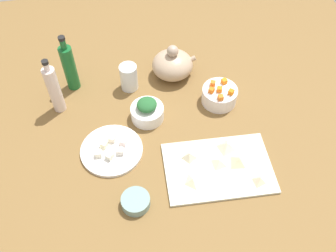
# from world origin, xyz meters

# --- Properties ---
(tabletop) EXTENTS (1.90, 1.90, 0.03)m
(tabletop) POSITION_xyz_m (0.00, 0.00, 0.01)
(tabletop) COLOR brown
(tabletop) RESTS_ON ground
(cutting_board) EXTENTS (0.36, 0.25, 0.01)m
(cutting_board) POSITION_xyz_m (0.14, -0.17, 0.03)
(cutting_board) COLOR silver
(cutting_board) RESTS_ON tabletop
(plate_tofu) EXTENTS (0.21, 0.21, 0.01)m
(plate_tofu) POSITION_xyz_m (-0.20, -0.04, 0.04)
(plate_tofu) COLOR white
(plate_tofu) RESTS_ON tabletop
(bowl_greens) EXTENTS (0.12, 0.12, 0.05)m
(bowl_greens) POSITION_xyz_m (-0.06, 0.09, 0.06)
(bowl_greens) COLOR white
(bowl_greens) RESTS_ON tabletop
(bowl_carrots) EXTENTS (0.13, 0.13, 0.06)m
(bowl_carrots) POSITION_xyz_m (0.22, 0.12, 0.06)
(bowl_carrots) COLOR white
(bowl_carrots) RESTS_ON tabletop
(bowl_small_side) EXTENTS (0.09, 0.09, 0.03)m
(bowl_small_side) POSITION_xyz_m (-0.15, -0.25, 0.05)
(bowl_small_side) COLOR #769A96
(bowl_small_side) RESTS_ON tabletop
(teapot) EXTENTS (0.18, 0.16, 0.15)m
(teapot) POSITION_xyz_m (0.07, 0.30, 0.09)
(teapot) COLOR tan
(teapot) RESTS_ON tabletop
(bottle_0) EXTENTS (0.05, 0.05, 0.24)m
(bottle_0) POSITION_xyz_m (-0.32, 0.30, 0.13)
(bottle_0) COLOR #18602B
(bottle_0) RESTS_ON tabletop
(bottle_1) EXTENTS (0.05, 0.05, 0.24)m
(bottle_1) POSITION_xyz_m (-0.38, 0.20, 0.13)
(bottle_1) COLOR silver
(bottle_1) RESTS_ON tabletop
(drinking_glass_0) EXTENTS (0.07, 0.07, 0.11)m
(drinking_glass_0) POSITION_xyz_m (-0.11, 0.26, 0.08)
(drinking_glass_0) COLOR white
(drinking_glass_0) RESTS_ON tabletop
(carrot_cube_0) EXTENTS (0.03, 0.03, 0.02)m
(carrot_cube_0) POSITION_xyz_m (0.18, 0.12, 0.10)
(carrot_cube_0) COLOR orange
(carrot_cube_0) RESTS_ON bowl_carrots
(carrot_cube_1) EXTENTS (0.03, 0.03, 0.02)m
(carrot_cube_1) POSITION_xyz_m (0.25, 0.10, 0.10)
(carrot_cube_1) COLOR orange
(carrot_cube_1) RESTS_ON bowl_carrots
(carrot_cube_2) EXTENTS (0.02, 0.02, 0.02)m
(carrot_cube_2) POSITION_xyz_m (0.20, 0.15, 0.10)
(carrot_cube_2) COLOR orange
(carrot_cube_2) RESTS_ON bowl_carrots
(carrot_cube_3) EXTENTS (0.02, 0.02, 0.02)m
(carrot_cube_3) POSITION_xyz_m (0.24, 0.16, 0.10)
(carrot_cube_3) COLOR orange
(carrot_cube_3) RESTS_ON bowl_carrots
(carrot_cube_4) EXTENTS (0.02, 0.02, 0.02)m
(carrot_cube_4) POSITION_xyz_m (0.21, 0.12, 0.10)
(carrot_cube_4) COLOR orange
(carrot_cube_4) RESTS_ON bowl_carrots
(carrot_cube_5) EXTENTS (0.02, 0.02, 0.02)m
(carrot_cube_5) POSITION_xyz_m (0.21, 0.08, 0.10)
(carrot_cube_5) COLOR orange
(carrot_cube_5) RESTS_ON bowl_carrots
(chopped_greens_mound) EXTENTS (0.10, 0.10, 0.04)m
(chopped_greens_mound) POSITION_xyz_m (-0.06, 0.09, 0.10)
(chopped_greens_mound) COLOR #266331
(chopped_greens_mound) RESTS_ON bowl_greens
(tofu_cube_0) EXTENTS (0.03, 0.03, 0.02)m
(tofu_cube_0) POSITION_xyz_m (-0.23, -0.02, 0.05)
(tofu_cube_0) COLOR #FCF5CB
(tofu_cube_0) RESTS_ON plate_tofu
(tofu_cube_1) EXTENTS (0.03, 0.03, 0.02)m
(tofu_cube_1) POSITION_xyz_m (-0.21, -0.07, 0.05)
(tofu_cube_1) COLOR silver
(tofu_cube_1) RESTS_ON plate_tofu
(tofu_cube_2) EXTENTS (0.03, 0.03, 0.02)m
(tofu_cube_2) POSITION_xyz_m (-0.17, -0.06, 0.05)
(tofu_cube_2) COLOR white
(tofu_cube_2) RESTS_ON plate_tofu
(tofu_cube_3) EXTENTS (0.03, 0.03, 0.02)m
(tofu_cube_3) POSITION_xyz_m (-0.20, -0.00, 0.05)
(tofu_cube_3) COLOR #F6E6CE
(tofu_cube_3) RESTS_ON plate_tofu
(tofu_cube_4) EXTENTS (0.03, 0.03, 0.02)m
(tofu_cube_4) POSITION_xyz_m (-0.16, -0.02, 0.05)
(tofu_cube_4) COLOR white
(tofu_cube_4) RESTS_ON plate_tofu
(tofu_cube_5) EXTENTS (0.02, 0.02, 0.02)m
(tofu_cube_5) POSITION_xyz_m (-0.25, -0.05, 0.05)
(tofu_cube_5) COLOR white
(tofu_cube_5) RESTS_ON plate_tofu
(dumpling_0) EXTENTS (0.07, 0.07, 0.03)m
(dumpling_0) POSITION_xyz_m (0.21, -0.16, 0.06)
(dumpling_0) COLOR beige
(dumpling_0) RESTS_ON cutting_board
(dumpling_1) EXTENTS (0.06, 0.06, 0.02)m
(dumpling_1) POSITION_xyz_m (0.14, -0.16, 0.05)
(dumpling_1) COLOR beige
(dumpling_1) RESTS_ON cutting_board
(dumpling_2) EXTENTS (0.05, 0.04, 0.03)m
(dumpling_2) POSITION_xyz_m (0.05, -0.12, 0.05)
(dumpling_2) COLOR beige
(dumpling_2) RESTS_ON cutting_board
(dumpling_3) EXTENTS (0.07, 0.07, 0.03)m
(dumpling_3) POSITION_xyz_m (0.19, -0.10, 0.05)
(dumpling_3) COLOR beige
(dumpling_3) RESTS_ON cutting_board
(dumpling_4) EXTENTS (0.05, 0.05, 0.02)m
(dumpling_4) POSITION_xyz_m (0.25, -0.24, 0.05)
(dumpling_4) COLOR beige
(dumpling_4) RESTS_ON cutting_board
(dumpling_5) EXTENTS (0.05, 0.05, 0.02)m
(dumpling_5) POSITION_xyz_m (0.04, -0.21, 0.05)
(dumpling_5) COLOR beige
(dumpling_5) RESTS_ON cutting_board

